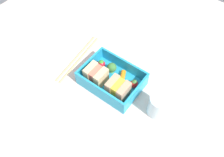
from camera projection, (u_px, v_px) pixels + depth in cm
name	position (u px, v px, depth cm)	size (l,w,h in cm)	color
ground_plane	(112.00, 85.00, 68.25)	(120.00, 120.00, 2.00)	beige
bento_tray	(112.00, 82.00, 66.93)	(17.76, 12.92, 1.20)	#2199C5
bento_rim	(112.00, 77.00, 64.73)	(17.76, 12.92, 4.16)	#2199C5
sandwich_left	(118.00, 89.00, 61.75)	(5.85, 5.00, 5.32)	tan
sandwich_center_left	(96.00, 75.00, 64.47)	(5.85, 5.00, 5.32)	#D6BD89
strawberry_far_left	(134.00, 84.00, 64.37)	(2.42, 2.42, 3.02)	red
carrot_stick_far_left	(123.00, 76.00, 66.54)	(1.54, 1.54, 3.95)	orange
broccoli_floret	(112.00, 68.00, 66.60)	(2.97, 2.97, 3.82)	#81C764
strawberry_left	(101.00, 64.00, 68.52)	(2.55, 2.55, 3.15)	red
chopstick_pair	(78.00, 58.00, 72.88)	(4.72, 22.07, 0.70)	tan
drinking_glass	(159.00, 104.00, 59.30)	(5.71, 5.71, 7.09)	silver
folded_napkin	(146.00, 56.00, 73.49)	(12.87, 11.37, 0.40)	silver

